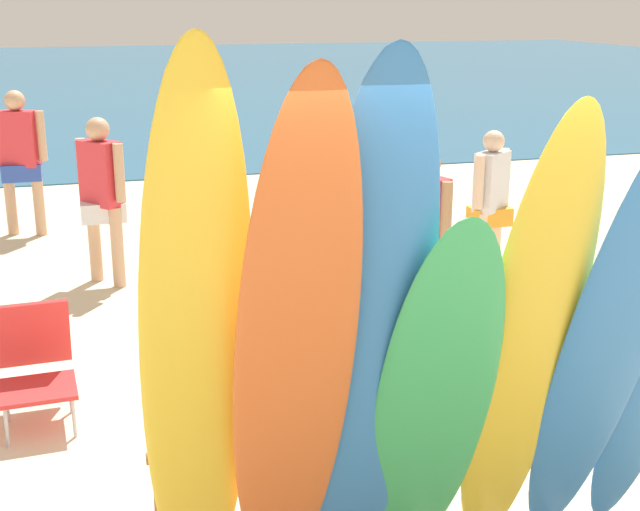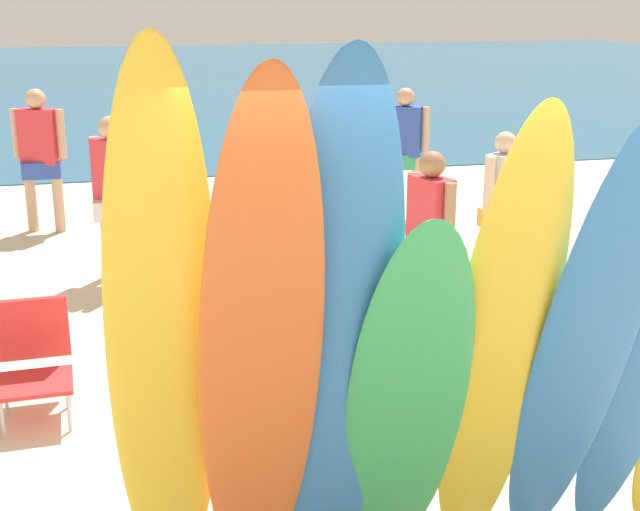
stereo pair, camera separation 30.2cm
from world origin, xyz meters
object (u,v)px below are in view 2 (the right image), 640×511
object	(u,v)px
surfboard_yellow_0	(164,357)
beachgoer_near_rack	(502,198)
beachgoer_by_water	(404,144)
beach_chair_striped	(33,355)
surfboard_orange_1	(261,367)
surfboard_blue_5	(582,359)
surfboard_blue_2	(336,350)
beachgoer_midbeach	(114,188)
surfboard_green_3	(406,408)
surfboard_yellow_4	(498,359)
beachgoer_photographing	(430,231)
surfboard_rack	(413,441)
beachgoer_strolling	(40,151)

from	to	relation	value
surfboard_yellow_0	beachgoer_near_rack	world-z (taller)	surfboard_yellow_0
beachgoer_by_water	beach_chair_striped	world-z (taller)	beachgoer_by_water
surfboard_orange_1	beachgoer_by_water	distance (m)	7.93
surfboard_orange_1	surfboard_blue_5	xyz separation A→B (m)	(1.48, -0.02, -0.09)
surfboard_blue_2	beachgoer_midbeach	size ratio (longest dim) A/B	1.62
surfboard_green_3	surfboard_yellow_4	xyz separation A→B (m)	(0.41, -0.06, 0.23)
beachgoer_photographing	surfboard_orange_1	bearing A→B (deg)	-47.34
surfboard_rack	beachgoer_midbeach	world-z (taller)	beachgoer_midbeach
beachgoer_near_rack	beachgoer_by_water	xyz separation A→B (m)	(-0.07, 2.88, 0.08)
surfboard_orange_1	surfboard_yellow_0	bearing A→B (deg)	166.15
surfboard_orange_1	beachgoer_photographing	xyz separation A→B (m)	(1.95, 3.30, -0.39)
surfboard_orange_1	surfboard_blue_5	bearing A→B (deg)	-0.90
surfboard_blue_5	beach_chair_striped	world-z (taller)	surfboard_blue_5
surfboard_blue_5	beachgoer_near_rack	world-z (taller)	surfboard_blue_5
surfboard_blue_2	beach_chair_striped	distance (m)	3.04
surfboard_rack	beach_chair_striped	xyz separation A→B (m)	(-2.11, 1.89, -0.09)
surfboard_yellow_4	beachgoer_by_water	xyz separation A→B (m)	(1.95, 7.27, -0.25)
surfboard_green_3	beachgoer_midbeach	distance (m)	5.47
surfboard_rack	beachgoer_midbeach	xyz separation A→B (m)	(-1.53, 4.80, 0.45)
surfboard_rack	surfboard_blue_2	bearing A→B (deg)	-134.98
surfboard_green_3	beachgoer_near_rack	xyz separation A→B (m)	(2.43, 4.33, -0.10)
surfboard_yellow_0	beachgoer_photographing	world-z (taller)	surfboard_yellow_0
beach_chair_striped	beachgoer_near_rack	bearing A→B (deg)	20.57
beachgoer_midbeach	beachgoer_near_rack	bearing A→B (deg)	36.26
beachgoer_photographing	beachgoer_near_rack	bearing A→B (deg)	117.53
surfboard_rack	surfboard_yellow_4	xyz separation A→B (m)	(0.18, -0.59, 0.71)
surfboard_orange_1	beachgoer_strolling	world-z (taller)	surfboard_orange_1
surfboard_green_3	surfboard_blue_5	world-z (taller)	surfboard_blue_5
beachgoer_by_water	beach_chair_striped	bearing A→B (deg)	78.40
surfboard_blue_2	beachgoer_strolling	size ratio (longest dim) A/B	1.56
surfboard_blue_2	beachgoer_by_water	distance (m)	7.76
surfboard_yellow_0	beachgoer_photographing	bearing A→B (deg)	53.85
surfboard_blue_2	surfboard_rack	bearing A→B (deg)	47.58
surfboard_yellow_0	surfboard_blue_2	size ratio (longest dim) A/B	1.01
beachgoer_by_water	beachgoer_midbeach	distance (m)	4.12
surfboard_orange_1	surfboard_green_3	bearing A→B (deg)	8.40
beach_chair_striped	surfboard_yellow_0	bearing A→B (deg)	-74.95
surfboard_green_3	beachgoer_strolling	distance (m)	7.83
surfboard_orange_1	beachgoer_strolling	bearing A→B (deg)	100.93
surfboard_green_3	surfboard_blue_5	xyz separation A→B (m)	(0.80, -0.12, 0.22)
surfboard_yellow_0	surfboard_blue_5	distance (m)	1.88
surfboard_green_3	beachgoer_midbeach	world-z (taller)	surfboard_green_3
beachgoer_by_water	surfboard_rack	bearing A→B (deg)	102.22
surfboard_yellow_0	surfboard_yellow_4	bearing A→B (deg)	-2.16
surfboard_rack	surfboard_green_3	world-z (taller)	surfboard_green_3
surfboard_yellow_4	surfboard_green_3	bearing A→B (deg)	174.47
surfboard_blue_2	beachgoer_by_water	xyz separation A→B (m)	(2.71, 7.26, -0.36)
beachgoer_midbeach	beach_chair_striped	bearing A→B (deg)	-50.32
surfboard_yellow_0	beachgoer_by_water	size ratio (longest dim) A/B	1.64
beachgoer_near_rack	beachgoer_midbeach	xyz separation A→B (m)	(-3.73, 0.99, 0.08)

